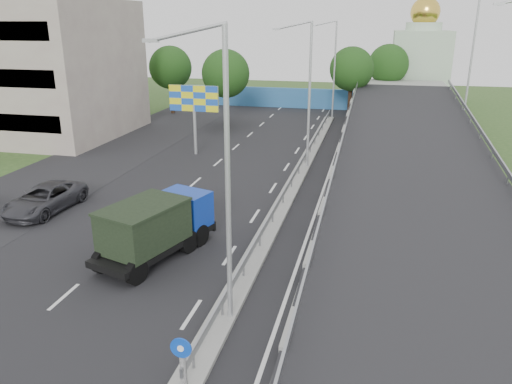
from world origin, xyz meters
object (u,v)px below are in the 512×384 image
(lamp_post_near, at_px, (222,166))
(lamp_post_far, at_px, (333,64))
(billboard, at_px, (194,102))
(church, at_px, (420,61))
(sign_bollard, at_px, (183,362))
(dump_truck, at_px, (157,225))
(parked_car_c, at_px, (45,199))
(lamp_post_mid, at_px, (307,88))

(lamp_post_near, distance_m, lamp_post_far, 40.00)
(billboard, bearing_deg, church, 59.30)
(sign_bollard, distance_m, dump_truck, 9.21)
(billboard, xyz_separation_m, dump_truck, (4.61, -17.74, -2.66))
(sign_bollard, bearing_deg, lamp_post_far, 89.86)
(sign_bollard, xyz_separation_m, parked_car_c, (-12.96, 11.88, -0.29))
(lamp_post_mid, distance_m, lamp_post_far, 20.00)
(lamp_post_mid, bearing_deg, dump_truck, -105.95)
(lamp_post_mid, xyz_separation_m, dump_truck, (-4.50, -15.74, -4.29))
(sign_bollard, distance_m, lamp_post_mid, 24.30)
(sign_bollard, distance_m, parked_car_c, 17.58)
(lamp_post_near, xyz_separation_m, lamp_post_mid, (0.00, 20.00, 0.00))
(parked_car_c, bearing_deg, sign_bollard, -39.36)
(lamp_post_near, bearing_deg, sign_bollard, -91.64)
(church, height_order, billboard, church)
(billboard, height_order, dump_truck, billboard)
(lamp_post_near, relative_size, dump_truck, 1.52)
(lamp_post_mid, bearing_deg, sign_bollard, -90.26)
(lamp_post_mid, distance_m, billboard, 9.47)
(church, distance_m, parked_car_c, 51.56)
(church, distance_m, billboard, 37.23)
(sign_bollard, bearing_deg, parked_car_c, 137.48)
(sign_bollard, bearing_deg, billboard, 109.21)
(lamp_post_mid, bearing_deg, lamp_post_far, 90.00)
(lamp_post_near, relative_size, church, 0.73)
(lamp_post_near, bearing_deg, dump_truck, 136.59)
(billboard, bearing_deg, sign_bollard, -70.79)
(lamp_post_far, height_order, church, church)
(sign_bollard, height_order, lamp_post_mid, lamp_post_mid)
(lamp_post_mid, relative_size, parked_car_c, 1.89)
(lamp_post_mid, height_order, dump_truck, lamp_post_mid)
(sign_bollard, xyz_separation_m, lamp_post_far, (0.11, 43.83, 4.77))
(billboard, distance_m, dump_truck, 18.52)
(sign_bollard, xyz_separation_m, church, (10.00, 57.83, 4.28))
(sign_bollard, relative_size, dump_truck, 0.25)
(sign_bollard, distance_m, lamp_post_near, 6.12)
(lamp_post_far, bearing_deg, lamp_post_near, -90.00)
(lamp_post_mid, relative_size, billboard, 1.83)
(sign_bollard, xyz_separation_m, lamp_post_mid, (0.11, 23.83, 4.77))
(lamp_post_far, bearing_deg, sign_bollard, -90.14)
(lamp_post_near, height_order, parked_car_c, lamp_post_near)
(sign_bollard, distance_m, lamp_post_far, 44.08)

